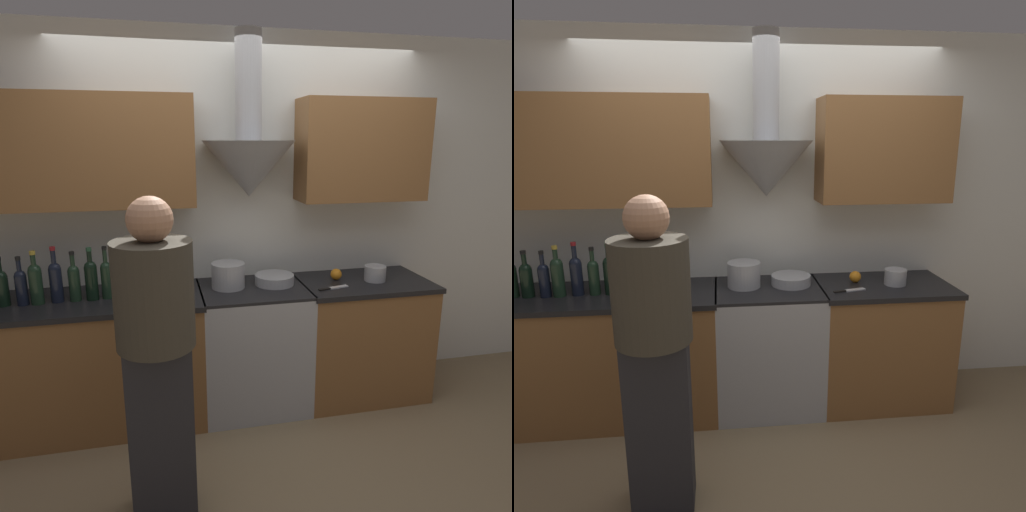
% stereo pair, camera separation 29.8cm
% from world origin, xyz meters
% --- Properties ---
extents(ground_plane, '(12.00, 12.00, 0.00)m').
position_xyz_m(ground_plane, '(0.00, 0.00, 0.00)').
color(ground_plane, '#847051').
extents(wall_back, '(8.40, 0.62, 2.60)m').
position_xyz_m(wall_back, '(-0.12, 0.58, 1.47)').
color(wall_back, silver).
rests_on(wall_back, ground_plane).
extents(counter_left, '(1.61, 0.62, 0.88)m').
position_xyz_m(counter_left, '(-1.16, 0.31, 0.44)').
color(counter_left, brown).
rests_on(counter_left, ground_plane).
extents(counter_right, '(0.93, 0.62, 0.88)m').
position_xyz_m(counter_right, '(0.82, 0.31, 0.44)').
color(counter_right, brown).
rests_on(counter_right, ground_plane).
extents(stove_range, '(0.73, 0.60, 0.88)m').
position_xyz_m(stove_range, '(0.00, 0.32, 0.45)').
color(stove_range, '#A8AAAF').
rests_on(stove_range, ground_plane).
extents(wine_bottle_3, '(0.08, 0.08, 0.31)m').
position_xyz_m(wine_bottle_3, '(-1.57, 0.30, 1.01)').
color(wine_bottle_3, black).
rests_on(wine_bottle_3, counter_left).
extents(wine_bottle_4, '(0.07, 0.07, 0.31)m').
position_xyz_m(wine_bottle_4, '(-1.46, 0.29, 1.01)').
color(wine_bottle_4, black).
rests_on(wine_bottle_4, counter_left).
extents(wine_bottle_5, '(0.08, 0.08, 0.34)m').
position_xyz_m(wine_bottle_5, '(-1.37, 0.29, 1.03)').
color(wine_bottle_5, black).
rests_on(wine_bottle_5, counter_left).
extents(wine_bottle_6, '(0.08, 0.08, 0.35)m').
position_xyz_m(wine_bottle_6, '(-1.26, 0.30, 1.03)').
color(wine_bottle_6, black).
rests_on(wine_bottle_6, counter_left).
extents(wine_bottle_7, '(0.07, 0.07, 0.32)m').
position_xyz_m(wine_bottle_7, '(-1.15, 0.30, 1.02)').
color(wine_bottle_7, black).
rests_on(wine_bottle_7, counter_left).
extents(wine_bottle_8, '(0.08, 0.08, 0.34)m').
position_xyz_m(wine_bottle_8, '(-1.05, 0.30, 1.03)').
color(wine_bottle_8, black).
rests_on(wine_bottle_8, counter_left).
extents(wine_bottle_9, '(0.07, 0.07, 0.34)m').
position_xyz_m(wine_bottle_9, '(-0.96, 0.31, 1.02)').
color(wine_bottle_9, black).
rests_on(wine_bottle_9, counter_left).
extents(stock_pot, '(0.23, 0.23, 0.17)m').
position_xyz_m(stock_pot, '(-0.17, 0.35, 0.97)').
color(stock_pot, '#A8AAAF').
rests_on(stock_pot, stove_range).
extents(mixing_bowl, '(0.28, 0.28, 0.07)m').
position_xyz_m(mixing_bowl, '(0.17, 0.36, 0.92)').
color(mixing_bowl, '#A8AAAF').
rests_on(mixing_bowl, stove_range).
extents(orange_fruit, '(0.08, 0.08, 0.08)m').
position_xyz_m(orange_fruit, '(0.63, 0.37, 0.93)').
color(orange_fruit, orange).
rests_on(orange_fruit, counter_right).
extents(saucepan, '(0.15, 0.15, 0.11)m').
position_xyz_m(saucepan, '(0.90, 0.28, 0.94)').
color(saucepan, '#A8AAAF').
rests_on(saucepan, counter_right).
extents(chefs_knife, '(0.23, 0.08, 0.01)m').
position_xyz_m(chefs_knife, '(0.54, 0.18, 0.89)').
color(chefs_knife, silver).
rests_on(chefs_knife, counter_right).
extents(person_foreground_left, '(0.37, 0.37, 1.64)m').
position_xyz_m(person_foreground_left, '(-0.65, -0.57, 0.90)').
color(person_foreground_left, '#28282D').
rests_on(person_foreground_left, ground_plane).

